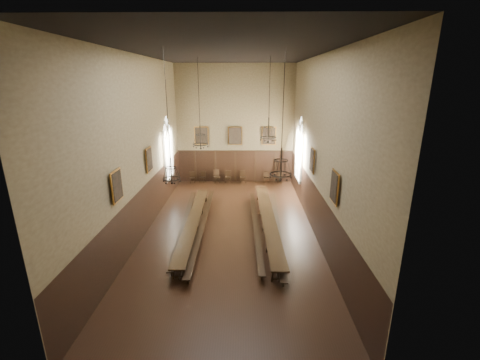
{
  "coord_description": "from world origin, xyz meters",
  "views": [
    {
      "loc": [
        0.82,
        -15.69,
        7.76
      ],
      "look_at": [
        0.51,
        1.5,
        2.42
      ],
      "focal_mm": 24.0,
      "sensor_mm": 36.0,
      "label": 1
    }
  ],
  "objects_px": {
    "chair_1": "(203,179)",
    "chandelier_back_right": "(268,133)",
    "table_right": "(268,224)",
    "chair_2": "(217,179)",
    "bench_right_inner": "(256,226)",
    "bench_right_outer": "(277,228)",
    "chandelier_front_right": "(281,167)",
    "bench_left_outer": "(185,224)",
    "chandelier_back_left": "(200,139)",
    "table_left": "(194,225)",
    "chair_6": "(266,180)",
    "chair_7": "(280,180)",
    "chair_4": "(243,179)",
    "bench_left_inner": "(203,225)",
    "chair_3": "(228,179)",
    "chandelier_front_left": "(171,169)"
  },
  "relations": [
    {
      "from": "chair_2",
      "to": "chandelier_back_right",
      "type": "relative_size",
      "value": 0.23
    },
    {
      "from": "table_right",
      "to": "chair_7",
      "type": "distance_m",
      "value": 8.64
    },
    {
      "from": "bench_left_outer",
      "to": "chair_1",
      "type": "bearing_deg",
      "value": 90.8
    },
    {
      "from": "bench_right_inner",
      "to": "chair_3",
      "type": "relative_size",
      "value": 9.81
    },
    {
      "from": "chair_6",
      "to": "chair_7",
      "type": "bearing_deg",
      "value": 1.81
    },
    {
      "from": "chair_1",
      "to": "chair_4",
      "type": "height_order",
      "value": "chair_4"
    },
    {
      "from": "chandelier_back_left",
      "to": "bench_right_outer",
      "type": "bearing_deg",
      "value": -34.87
    },
    {
      "from": "table_left",
      "to": "chair_2",
      "type": "relative_size",
      "value": 9.44
    },
    {
      "from": "chair_3",
      "to": "chandelier_front_left",
      "type": "height_order",
      "value": "chandelier_front_left"
    },
    {
      "from": "table_right",
      "to": "chair_2",
      "type": "relative_size",
      "value": 10.15
    },
    {
      "from": "chair_2",
      "to": "chair_4",
      "type": "height_order",
      "value": "chair_2"
    },
    {
      "from": "chandelier_back_right",
      "to": "chandelier_front_right",
      "type": "xyz_separation_m",
      "value": [
        0.24,
        -4.56,
        -0.77
      ]
    },
    {
      "from": "chair_1",
      "to": "bench_right_outer",
      "type": "bearing_deg",
      "value": -42.98
    },
    {
      "from": "bench_right_outer",
      "to": "chair_2",
      "type": "xyz_separation_m",
      "value": [
        -3.95,
        8.8,
        0.02
      ]
    },
    {
      "from": "chair_7",
      "to": "chandelier_back_left",
      "type": "xyz_separation_m",
      "value": [
        -5.37,
        -5.81,
        4.25
      ]
    },
    {
      "from": "bench_left_inner",
      "to": "chair_3",
      "type": "height_order",
      "value": "chair_3"
    },
    {
      "from": "chair_1",
      "to": "chandelier_back_right",
      "type": "distance_m",
      "value": 9.32
    },
    {
      "from": "chair_4",
      "to": "chandelier_back_left",
      "type": "height_order",
      "value": "chandelier_back_left"
    },
    {
      "from": "bench_right_inner",
      "to": "bench_right_outer",
      "type": "height_order",
      "value": "bench_right_outer"
    },
    {
      "from": "bench_right_inner",
      "to": "bench_right_outer",
      "type": "bearing_deg",
      "value": -10.93
    },
    {
      "from": "chair_6",
      "to": "chandelier_front_left",
      "type": "distance_m",
      "value": 12.79
    },
    {
      "from": "chair_2",
      "to": "chair_6",
      "type": "height_order",
      "value": "chair_2"
    },
    {
      "from": "bench_left_inner",
      "to": "bench_right_inner",
      "type": "relative_size",
      "value": 1.08
    },
    {
      "from": "bench_right_outer",
      "to": "chair_4",
      "type": "height_order",
      "value": "chair_4"
    },
    {
      "from": "chandelier_back_left",
      "to": "chair_2",
      "type": "bearing_deg",
      "value": 86.37
    },
    {
      "from": "table_left",
      "to": "chair_6",
      "type": "height_order",
      "value": "chair_6"
    },
    {
      "from": "table_right",
      "to": "chair_2",
      "type": "bearing_deg",
      "value": 112.38
    },
    {
      "from": "chair_7",
      "to": "chandelier_back_right",
      "type": "distance_m",
      "value": 8.2
    },
    {
      "from": "chair_4",
      "to": "chandelier_back_right",
      "type": "xyz_separation_m",
      "value": [
        1.46,
        -6.52,
        4.72
      ]
    },
    {
      "from": "chair_6",
      "to": "table_right",
      "type": "bearing_deg",
      "value": -92.94
    },
    {
      "from": "chandelier_front_left",
      "to": "chandelier_front_right",
      "type": "xyz_separation_m",
      "value": [
        4.67,
        0.15,
        0.07
      ]
    },
    {
      "from": "chair_3",
      "to": "chandelier_front_right",
      "type": "bearing_deg",
      "value": -72.1
    },
    {
      "from": "table_right",
      "to": "chair_7",
      "type": "relative_size",
      "value": 11.95
    },
    {
      "from": "chair_6",
      "to": "chair_4",
      "type": "bearing_deg",
      "value": 178.93
    },
    {
      "from": "table_right",
      "to": "bench_left_outer",
      "type": "bearing_deg",
      "value": 178.49
    },
    {
      "from": "chair_2",
      "to": "chandelier_back_left",
      "type": "height_order",
      "value": "chandelier_back_left"
    },
    {
      "from": "bench_left_inner",
      "to": "bench_right_outer",
      "type": "relative_size",
      "value": 1.03
    },
    {
      "from": "chair_7",
      "to": "chandelier_front_right",
      "type": "relative_size",
      "value": 0.16
    },
    {
      "from": "chair_4",
      "to": "bench_left_inner",
      "type": "bearing_deg",
      "value": -113.1
    },
    {
      "from": "chandelier_back_right",
      "to": "chair_4",
      "type": "bearing_deg",
      "value": 102.66
    },
    {
      "from": "bench_left_outer",
      "to": "chandelier_back_left",
      "type": "height_order",
      "value": "chandelier_back_left"
    },
    {
      "from": "bench_left_outer",
      "to": "chair_1",
      "type": "height_order",
      "value": "chair_1"
    },
    {
      "from": "chair_4",
      "to": "chandelier_back_left",
      "type": "xyz_separation_m",
      "value": [
        -2.44,
        -5.8,
        4.22
      ]
    },
    {
      "from": "chair_2",
      "to": "chair_3",
      "type": "xyz_separation_m",
      "value": [
        0.89,
        -0.04,
        -0.01
      ]
    },
    {
      "from": "bench_left_outer",
      "to": "bench_left_inner",
      "type": "relative_size",
      "value": 0.93
    },
    {
      "from": "chair_3",
      "to": "table_left",
      "type": "bearing_deg",
      "value": -95.75
    },
    {
      "from": "table_left",
      "to": "chandelier_front_left",
      "type": "bearing_deg",
      "value": -99.27
    },
    {
      "from": "chair_2",
      "to": "chair_4",
      "type": "distance_m",
      "value": 2.07
    },
    {
      "from": "bench_right_inner",
      "to": "chandelier_front_left",
      "type": "relative_size",
      "value": 1.79
    },
    {
      "from": "bench_right_inner",
      "to": "chandelier_front_left",
      "type": "distance_m",
      "value": 6.0
    }
  ]
}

